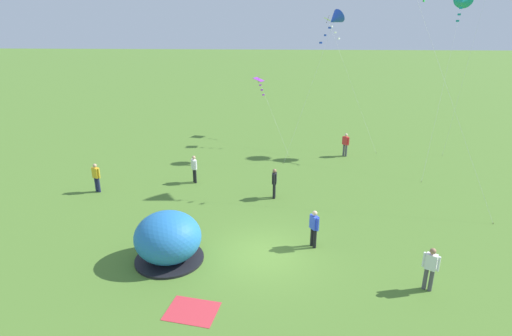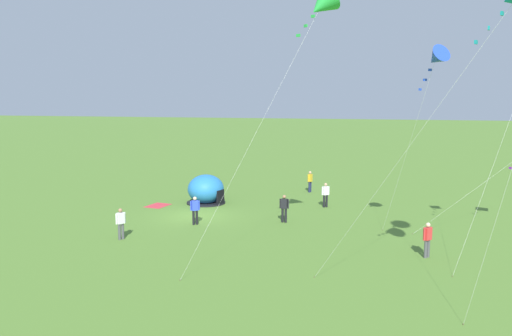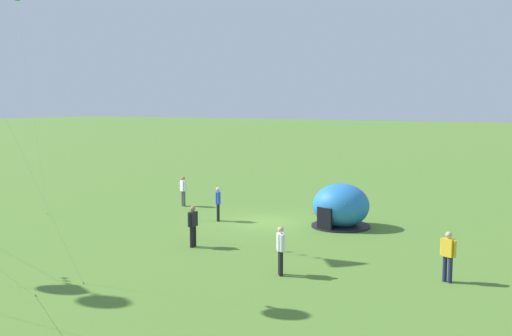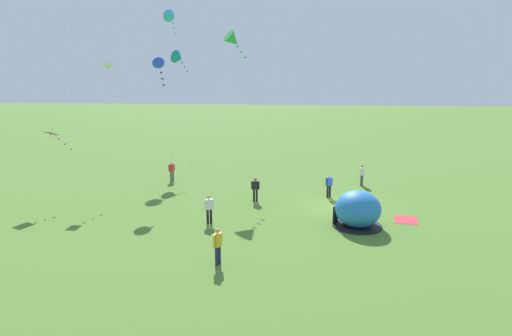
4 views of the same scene
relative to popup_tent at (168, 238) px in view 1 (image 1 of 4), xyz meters
The scene contains 13 objects.
ground_plane 4.06m from the popup_tent, ahead, with size 300.00×300.00×0.00m, color #517A2D.
popup_tent is the anchor object (origin of this frame).
picnic_blanket 3.59m from the popup_tent, 62.27° to the right, with size 1.70×1.30×0.01m, color #CC333D.
person_strolling 10.01m from the popup_tent, ahead, with size 0.51×0.40×1.72m.
person_center_field 7.75m from the popup_tent, 57.75° to the left, with size 0.26×0.59×1.72m.
person_far_back 6.14m from the popup_tent, 13.60° to the left, with size 0.41×0.51×1.72m.
person_near_tent 17.12m from the popup_tent, 57.74° to the left, with size 0.46×0.43×1.72m.
person_watching_sky 9.06m from the popup_tent, 132.12° to the left, with size 0.55×0.37×1.72m.
person_with_toddler 8.58m from the popup_tent, 95.21° to the left, with size 0.41×0.51×1.72m.
kite_blue 18.61m from the popup_tent, 61.84° to the left, with size 3.98×2.92×10.13m.
kite_purple 20.67m from the popup_tent, 82.95° to the left, with size 3.17×6.94×5.09m.
kite_white 21.78m from the popup_tent, 66.62° to the left, with size 4.18×3.85×9.82m.
kite_teal 24.92m from the popup_tent, 44.29° to the left, with size 4.14×7.29×11.42m.
Camera 1 is at (0.64, -14.59, 9.12)m, focal length 28.00 mm.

